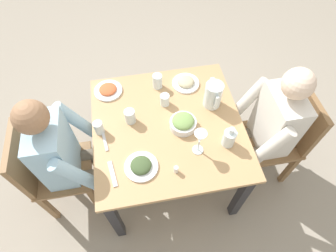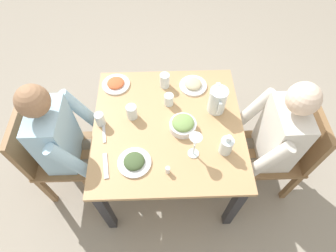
{
  "view_description": "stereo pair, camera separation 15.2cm",
  "coord_description": "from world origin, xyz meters",
  "px_view_note": "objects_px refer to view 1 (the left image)",
  "views": [
    {
      "loc": [
        1.02,
        -0.19,
        2.23
      ],
      "look_at": [
        0.01,
        -0.0,
        0.72
      ],
      "focal_mm": 29.47,
      "sensor_mm": 36.0,
      "label": 1
    },
    {
      "loc": [
        1.03,
        -0.03,
        2.23
      ],
      "look_at": [
        0.01,
        -0.0,
        0.72
      ],
      "focal_mm": 29.47,
      "sensor_mm": 36.0,
      "label": 2
    }
  ],
  "objects_px": {
    "plate_dolmas": "(141,166)",
    "diner_near": "(72,154)",
    "chair_near": "(48,169)",
    "salt_shaker": "(176,169)",
    "dining_table": "(168,133)",
    "water_glass_far_right": "(99,128)",
    "plate_beans": "(186,82)",
    "oil_carafe": "(229,139)",
    "water_glass_far_left": "(130,116)",
    "plate_rice_curry": "(108,90)",
    "wine_glass": "(200,138)",
    "diner_far": "(262,128)",
    "salad_bowl": "(183,123)",
    "water_glass_center": "(157,81)",
    "water_glass_near_left": "(165,100)",
    "chair_far": "(282,135)",
    "water_pitcher": "(213,95)"
  },
  "relations": [
    {
      "from": "dining_table",
      "to": "water_glass_far_right",
      "type": "height_order",
      "value": "water_glass_far_right"
    },
    {
      "from": "plate_beans",
      "to": "salad_bowl",
      "type": "bearing_deg",
      "value": -15.26
    },
    {
      "from": "chair_far",
      "to": "water_pitcher",
      "type": "height_order",
      "value": "water_pitcher"
    },
    {
      "from": "diner_near",
      "to": "plate_dolmas",
      "type": "relative_size",
      "value": 5.66
    },
    {
      "from": "chair_near",
      "to": "wine_glass",
      "type": "height_order",
      "value": "wine_glass"
    },
    {
      "from": "water_glass_far_left",
      "to": "water_glass_near_left",
      "type": "distance_m",
      "value": 0.27
    },
    {
      "from": "salad_bowl",
      "to": "wine_glass",
      "type": "xyz_separation_m",
      "value": [
        0.19,
        0.05,
        0.1
      ]
    },
    {
      "from": "dining_table",
      "to": "diner_far",
      "type": "xyz_separation_m",
      "value": [
        0.09,
        0.65,
        0.02
      ]
    },
    {
      "from": "chair_near",
      "to": "water_glass_far_left",
      "type": "bearing_deg",
      "value": 102.57
    },
    {
      "from": "dining_table",
      "to": "wine_glass",
      "type": "distance_m",
      "value": 0.36
    },
    {
      "from": "plate_rice_curry",
      "to": "water_glass_center",
      "type": "relative_size",
      "value": 1.83
    },
    {
      "from": "plate_rice_curry",
      "to": "water_glass_far_right",
      "type": "relative_size",
      "value": 2.09
    },
    {
      "from": "water_glass_far_right",
      "to": "oil_carafe",
      "type": "distance_m",
      "value": 0.83
    },
    {
      "from": "water_glass_far_left",
      "to": "salt_shaker",
      "type": "bearing_deg",
      "value": 28.4
    },
    {
      "from": "chair_near",
      "to": "plate_beans",
      "type": "relative_size",
      "value": 4.33
    },
    {
      "from": "plate_dolmas",
      "to": "water_glass_far_left",
      "type": "xyz_separation_m",
      "value": [
        -0.35,
        -0.03,
        0.04
      ]
    },
    {
      "from": "diner_near",
      "to": "water_glass_center",
      "type": "bearing_deg",
      "value": 122.79
    },
    {
      "from": "diner_near",
      "to": "wine_glass",
      "type": "height_order",
      "value": "diner_near"
    },
    {
      "from": "dining_table",
      "to": "salt_shaker",
      "type": "distance_m",
      "value": 0.37
    },
    {
      "from": "water_glass_far_left",
      "to": "dining_table",
      "type": "bearing_deg",
      "value": 72.14
    },
    {
      "from": "chair_near",
      "to": "diner_near",
      "type": "relative_size",
      "value": 0.75
    },
    {
      "from": "water_glass_far_right",
      "to": "water_pitcher",
      "type": "bearing_deg",
      "value": 96.86
    },
    {
      "from": "salad_bowl",
      "to": "plate_beans",
      "type": "bearing_deg",
      "value": 164.74
    },
    {
      "from": "plate_dolmas",
      "to": "diner_near",
      "type": "bearing_deg",
      "value": -116.39
    },
    {
      "from": "dining_table",
      "to": "plate_beans",
      "type": "distance_m",
      "value": 0.41
    },
    {
      "from": "diner_near",
      "to": "salad_bowl",
      "type": "distance_m",
      "value": 0.75
    },
    {
      "from": "chair_near",
      "to": "diner_near",
      "type": "bearing_deg",
      "value": 90.0
    },
    {
      "from": "chair_near",
      "to": "plate_rice_curry",
      "type": "distance_m",
      "value": 0.69
    },
    {
      "from": "water_glass_near_left",
      "to": "wine_glass",
      "type": "bearing_deg",
      "value": 18.92
    },
    {
      "from": "water_glass_far_right",
      "to": "salt_shaker",
      "type": "bearing_deg",
      "value": 49.66
    },
    {
      "from": "plate_rice_curry",
      "to": "wine_glass",
      "type": "xyz_separation_m",
      "value": [
        0.59,
        0.52,
        0.13
      ]
    },
    {
      "from": "chair_near",
      "to": "salt_shaker",
      "type": "height_order",
      "value": "chair_near"
    },
    {
      "from": "water_glass_far_right",
      "to": "water_glass_center",
      "type": "distance_m",
      "value": 0.54
    },
    {
      "from": "water_glass_far_left",
      "to": "salt_shaker",
      "type": "relative_size",
      "value": 1.92
    },
    {
      "from": "water_pitcher",
      "to": "salt_shaker",
      "type": "relative_size",
      "value": 3.52
    },
    {
      "from": "dining_table",
      "to": "salt_shaker",
      "type": "xyz_separation_m",
      "value": [
        0.34,
        -0.01,
        0.13
      ]
    },
    {
      "from": "plate_rice_curry",
      "to": "oil_carafe",
      "type": "relative_size",
      "value": 1.23
    },
    {
      "from": "chair_near",
      "to": "diner_far",
      "type": "bearing_deg",
      "value": 88.76
    },
    {
      "from": "salt_shaker",
      "to": "diner_near",
      "type": "bearing_deg",
      "value": -113.89
    },
    {
      "from": "chair_near",
      "to": "water_pitcher",
      "type": "relative_size",
      "value": 4.58
    },
    {
      "from": "water_glass_center",
      "to": "salt_shaker",
      "type": "height_order",
      "value": "water_glass_center"
    },
    {
      "from": "chair_far",
      "to": "plate_dolmas",
      "type": "relative_size",
      "value": 4.23
    },
    {
      "from": "water_pitcher",
      "to": "wine_glass",
      "type": "distance_m",
      "value": 0.39
    },
    {
      "from": "plate_rice_curry",
      "to": "salad_bowl",
      "type": "bearing_deg",
      "value": 49.59
    },
    {
      "from": "chair_far",
      "to": "water_glass_far_left",
      "type": "bearing_deg",
      "value": -98.81
    },
    {
      "from": "plate_beans",
      "to": "diner_near",
      "type": "bearing_deg",
      "value": -64.79
    },
    {
      "from": "chair_near",
      "to": "water_glass_far_right",
      "type": "relative_size",
      "value": 8.97
    },
    {
      "from": "plate_beans",
      "to": "salt_shaker",
      "type": "bearing_deg",
      "value": -17.12
    },
    {
      "from": "water_glass_far_right",
      "to": "water_glass_far_left",
      "type": "distance_m",
      "value": 0.21
    },
    {
      "from": "water_glass_far_right",
      "to": "water_glass_near_left",
      "type": "height_order",
      "value": "water_glass_far_right"
    }
  ]
}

